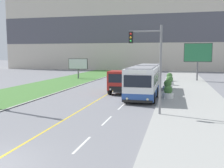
# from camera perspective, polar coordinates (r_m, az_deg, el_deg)

# --- Properties ---
(lane_marking_centre) EXTENTS (2.88, 140.00, 0.01)m
(lane_marking_centre) POSITION_cam_1_polar(r_m,az_deg,el_deg) (13.43, -16.63, -12.18)
(lane_marking_centre) COLOR gold
(lane_marking_centre) RESTS_ON ground_plane
(apartment_block_background) EXTENTS (80.00, 8.04, 20.17)m
(apartment_block_background) POSITION_cam_1_polar(r_m,az_deg,el_deg) (71.11, 8.08, 11.20)
(apartment_block_background) COLOR beige
(apartment_block_background) RESTS_ON ground_plane
(city_bus) EXTENTS (2.74, 12.52, 3.05)m
(city_bus) POSITION_cam_1_polar(r_m,az_deg,el_deg) (27.59, 7.34, 0.89)
(city_bus) COLOR white
(city_bus) RESTS_ON ground_plane
(dump_truck) EXTENTS (2.56, 6.26, 2.49)m
(dump_truck) POSITION_cam_1_polar(r_m,az_deg,el_deg) (28.24, 2.27, 0.44)
(dump_truck) COLOR black
(dump_truck) RESTS_ON ground_plane
(traffic_light_mast) EXTENTS (2.28, 0.32, 6.20)m
(traffic_light_mast) POSITION_cam_1_polar(r_m,az_deg,el_deg) (18.28, 8.58, 5.47)
(traffic_light_mast) COLOR slate
(traffic_light_mast) RESTS_ON ground_plane
(billboard_large) EXTENTS (4.26, 0.24, 5.94)m
(billboard_large) POSITION_cam_1_polar(r_m,az_deg,el_deg) (43.38, 18.19, 6.29)
(billboard_large) COLOR #59595B
(billboard_large) RESTS_ON ground_plane
(billboard_small) EXTENTS (3.47, 0.24, 3.47)m
(billboard_small) POSITION_cam_1_polar(r_m,az_deg,el_deg) (45.79, -7.39, 4.22)
(billboard_small) COLOR #59595B
(billboard_small) RESTS_ON ground_plane
(planter_round_near) EXTENTS (1.03, 1.03, 1.20)m
(planter_round_near) POSITION_cam_1_polar(r_m,az_deg,el_deg) (25.40, 12.10, -1.85)
(planter_round_near) COLOR silver
(planter_round_near) RESTS_ON sidewalk_right
(planter_round_second) EXTENTS (1.11, 1.11, 1.23)m
(planter_round_second) POSITION_cam_1_polar(r_m,az_deg,el_deg) (30.83, 12.02, -0.36)
(planter_round_second) COLOR silver
(planter_round_second) RESTS_ON sidewalk_right
(planter_round_third) EXTENTS (1.14, 1.14, 1.24)m
(planter_round_third) POSITION_cam_1_polar(r_m,az_deg,el_deg) (36.27, 12.40, 0.65)
(planter_round_third) COLOR silver
(planter_round_third) RESTS_ON sidewalk_right
(planter_round_far) EXTENTS (1.13, 1.13, 1.27)m
(planter_round_far) POSITION_cam_1_polar(r_m,az_deg,el_deg) (41.72, 12.40, 1.43)
(planter_round_far) COLOR silver
(planter_round_far) RESTS_ON sidewalk_right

